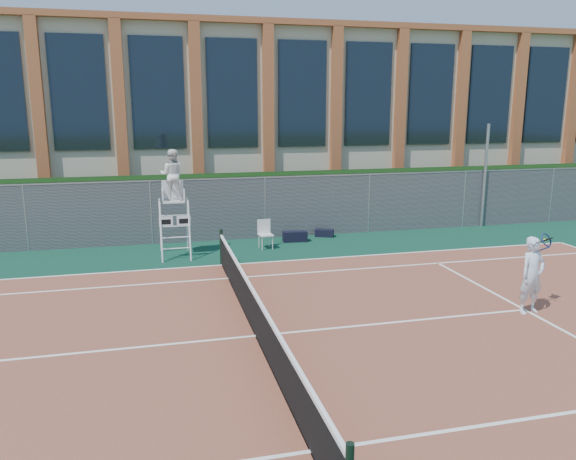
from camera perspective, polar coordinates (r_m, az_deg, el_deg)
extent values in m
plane|color=#233814|center=(11.88, -3.25, -10.82)|extent=(120.00, 120.00, 0.00)
cube|color=#0C3626|center=(12.79, -4.09, -9.07)|extent=(36.00, 20.00, 0.01)
cube|color=brown|center=(11.88, -3.25, -10.73)|extent=(23.77, 10.97, 0.02)
cylinder|color=black|center=(16.97, -6.78, -1.77)|extent=(0.10, 0.10, 1.10)
cube|color=black|center=(11.71, -3.28, -8.75)|extent=(0.03, 11.00, 0.86)
cube|color=white|center=(11.55, -3.31, -6.65)|extent=(0.06, 11.20, 0.07)
cube|color=black|center=(21.14, -8.32, 2.53)|extent=(40.00, 1.40, 2.20)
cube|color=beige|center=(28.82, -10.11, 10.88)|extent=(44.00, 10.00, 8.00)
cube|color=#A0532E|center=(29.01, -10.44, 19.00)|extent=(45.00, 10.60, 0.25)
cylinder|color=#9EA0A5|center=(23.40, 19.37, 5.19)|extent=(0.12, 0.12, 4.04)
cylinder|color=white|center=(17.67, -12.76, -0.26)|extent=(0.05, 0.52, 1.88)
cylinder|color=white|center=(17.71, -9.96, -0.11)|extent=(0.05, 0.52, 1.88)
cylinder|color=white|center=(18.61, -12.83, 0.37)|extent=(0.05, 0.52, 1.88)
cylinder|color=white|center=(18.64, -10.18, 0.51)|extent=(0.05, 0.52, 1.88)
cube|color=white|center=(17.99, -11.55, 2.90)|extent=(0.67, 0.58, 0.06)
cube|color=white|center=(18.20, -11.64, 4.08)|extent=(0.67, 0.05, 0.58)
cube|color=white|center=(17.71, -12.29, 0.82)|extent=(0.42, 0.03, 0.33)
cube|color=white|center=(17.73, -10.55, 0.91)|extent=(0.42, 0.03, 0.33)
imported|color=white|center=(17.92, -11.68, 5.52)|extent=(0.90, 0.78, 1.59)
cube|color=silver|center=(18.81, -2.28, -0.50)|extent=(0.49, 0.49, 0.04)
cube|color=silver|center=(18.94, -2.47, 0.38)|extent=(0.45, 0.08, 0.48)
cylinder|color=silver|center=(18.64, -2.64, -1.40)|extent=(0.03, 0.03, 0.45)
cylinder|color=silver|center=(18.75, -1.58, -1.31)|extent=(0.03, 0.03, 0.45)
cylinder|color=silver|center=(18.98, -2.96, -1.15)|extent=(0.03, 0.03, 0.45)
cylinder|color=silver|center=(19.08, -1.92, -1.07)|extent=(0.03, 0.03, 0.45)
cube|color=black|center=(19.84, 0.71, -0.66)|extent=(0.89, 0.42, 0.37)
cube|color=black|center=(20.64, 3.71, -0.31)|extent=(0.73, 0.54, 0.27)
imported|color=silver|center=(13.98, 23.55, -4.25)|extent=(0.71, 0.52, 1.79)
torus|color=navy|center=(14.27, 24.76, -0.92)|extent=(0.38, 0.30, 0.30)
sphere|color=#CCE533|center=(14.48, 24.62, -0.93)|extent=(0.07, 0.07, 0.07)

